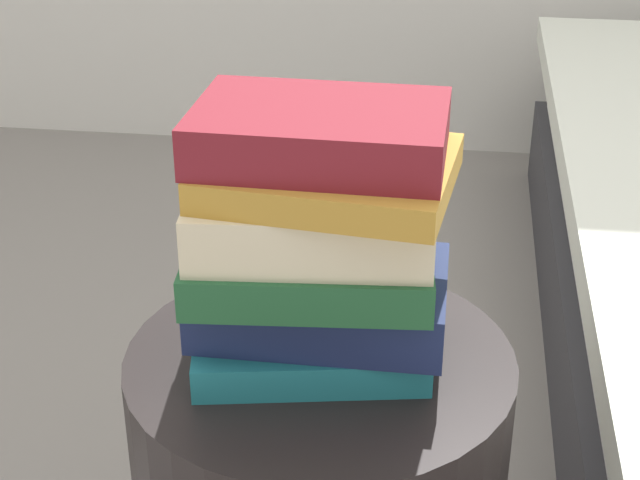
{
  "coord_description": "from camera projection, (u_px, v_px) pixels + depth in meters",
  "views": [
    {
      "loc": [
        0.12,
        -0.89,
        1.14
      ],
      "look_at": [
        0.0,
        0.0,
        0.68
      ],
      "focal_mm": 56.01,
      "sensor_mm": 36.0,
      "label": 1
    }
  ],
  "objects": [
    {
      "name": "book_navy",
      "position": [
        317.0,
        296.0,
        1.05
      ],
      "size": [
        0.26,
        0.17,
        0.06
      ],
      "primitive_type": "cube",
      "rotation": [
        0.0,
        0.0,
        -0.01
      ],
      "color": "#19234C",
      "rests_on": "book_teal"
    },
    {
      "name": "book_ochre",
      "position": [
        329.0,
        173.0,
        0.97
      ],
      "size": [
        0.26,
        0.22,
        0.03
      ],
      "primitive_type": "cube",
      "rotation": [
        0.0,
        0.0,
        -0.12
      ],
      "color": "#B7842D",
      "rests_on": "book_cream"
    },
    {
      "name": "book_cream",
      "position": [
        311.0,
        217.0,
        0.99
      ],
      "size": [
        0.25,
        0.18,
        0.06
      ],
      "primitive_type": "cube",
      "rotation": [
        0.0,
        0.0,
        0.08
      ],
      "color": "beige",
      "rests_on": "book_forest"
    },
    {
      "name": "book_forest",
      "position": [
        310.0,
        260.0,
        1.02
      ],
      "size": [
        0.26,
        0.21,
        0.04
      ],
      "primitive_type": "cube",
      "rotation": [
        0.0,
        0.0,
        0.08
      ],
      "color": "#1E512D",
      "rests_on": "book_navy"
    },
    {
      "name": "book_teal",
      "position": [
        309.0,
        341.0,
        1.07
      ],
      "size": [
        0.27,
        0.21,
        0.04
      ],
      "primitive_type": "cube",
      "rotation": [
        0.0,
        0.0,
        0.18
      ],
      "color": "#1E727F",
      "rests_on": "side_table"
    },
    {
      "name": "book_maroon",
      "position": [
        322.0,
        134.0,
        0.95
      ],
      "size": [
        0.25,
        0.17,
        0.05
      ],
      "primitive_type": "cube",
      "rotation": [
        0.0,
        0.0,
        -0.03
      ],
      "color": "maroon",
      "rests_on": "book_ochre"
    }
  ]
}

